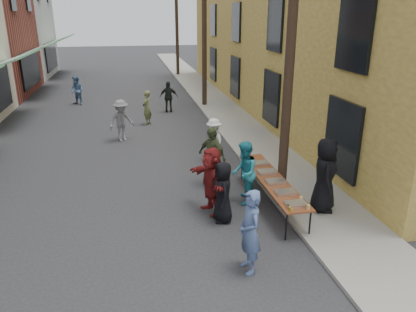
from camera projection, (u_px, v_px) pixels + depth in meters
name	position (u px, v px, depth m)	size (l,w,h in m)	color
ground	(133.00, 274.00, 8.21)	(120.00, 120.00, 0.00)	#28282B
sidewalk	(217.00, 105.00, 22.97)	(2.20, 60.00, 0.10)	gray
building_ochre	(333.00, 12.00, 21.49)	(10.00, 28.00, 10.00)	olive
utility_pole_near	(292.00, 33.00, 10.26)	(0.26, 0.26, 9.00)	#2D2116
utility_pole_mid	(204.00, 22.00, 21.35)	(0.26, 0.26, 9.00)	#2D2116
utility_pole_far	(177.00, 19.00, 32.44)	(0.26, 0.26, 9.00)	#2D2116
serving_table	(271.00, 180.00, 10.98)	(0.70, 4.00, 0.75)	brown
catering_tray_sausage	(296.00, 204.00, 9.43)	(0.50, 0.33, 0.08)	maroon
catering_tray_foil_b	(285.00, 192.00, 10.03)	(0.50, 0.33, 0.08)	#B2B2B7
catering_tray_buns	(275.00, 181.00, 10.67)	(0.50, 0.33, 0.08)	tan
catering_tray_foil_d	(267.00, 172.00, 11.32)	(0.50, 0.33, 0.08)	#B2B2B7
catering_tray_buns_end	(259.00, 163.00, 11.97)	(0.50, 0.33, 0.08)	tan
condiment_jar_a	(292.00, 211.00, 9.11)	(0.07, 0.07, 0.08)	#A57F26
condiment_jar_b	(290.00, 209.00, 9.20)	(0.07, 0.07, 0.08)	#A57F26
condiment_jar_c	(288.00, 207.00, 9.29)	(0.07, 0.07, 0.08)	#A57F26
cup_stack	(308.00, 207.00, 9.22)	(0.08, 0.08, 0.12)	tan
guest_front_a	(223.00, 192.00, 10.06)	(0.77, 0.50, 1.57)	black
guest_front_b	(250.00, 232.00, 8.04)	(0.65, 0.42, 1.77)	#50689B
guest_front_c	(244.00, 173.00, 11.02)	(0.85, 0.66, 1.75)	teal
guest_front_d	(214.00, 140.00, 14.25)	(0.99, 0.57, 1.53)	white
guest_front_e	(212.00, 156.00, 12.15)	(1.07, 0.45, 1.83)	#4A5A34
guest_queue_back	(211.00, 180.00, 10.47)	(1.66, 0.53, 1.79)	maroon
server	(325.00, 175.00, 10.35)	(0.95, 0.62, 1.95)	black
passerby_left	(121.00, 120.00, 16.46)	(1.10, 0.63, 1.70)	slate
passerby_mid	(169.00, 97.00, 21.23)	(0.95, 0.39, 1.62)	black
passerby_right	(147.00, 108.00, 18.86)	(0.58, 0.38, 1.60)	olive
passerby_far	(77.00, 90.00, 22.96)	(0.79, 0.61, 1.62)	#5478A3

